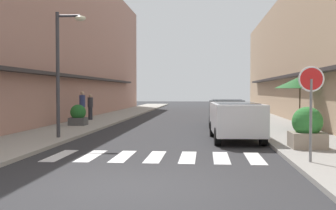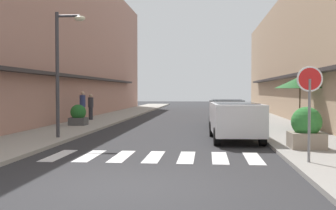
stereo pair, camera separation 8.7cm
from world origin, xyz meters
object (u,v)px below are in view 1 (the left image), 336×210
at_px(pedestrian_walking_near, 90,106).
at_px(parked_car_mid, 227,110).
at_px(cafe_umbrella, 300,83).
at_px(street_lamp, 63,60).
at_px(pedestrian_walking_far, 82,106).
at_px(round_street_sign, 311,89).
at_px(planter_midblock, 78,115).
at_px(parked_car_near, 236,117).
at_px(planter_corner, 307,129).

bearing_deg(pedestrian_walking_near, parked_car_mid, -81.16).
relative_size(parked_car_mid, cafe_umbrella, 1.66).
xyz_separation_m(street_lamp, pedestrian_walking_near, (-1.68, 9.74, -2.15)).
bearing_deg(street_lamp, pedestrian_walking_far, 101.74).
bearing_deg(round_street_sign, planter_midblock, 131.66).
distance_m(parked_car_near, parked_car_mid, 6.44).
xyz_separation_m(planter_midblock, pedestrian_walking_near, (-0.51, 4.12, 0.32)).
relative_size(round_street_sign, pedestrian_walking_near, 1.51).
distance_m(parked_car_mid, planter_corner, 9.30).
relative_size(planter_corner, pedestrian_walking_far, 0.73).
relative_size(parked_car_near, street_lamp, 0.92).
height_order(planter_midblock, pedestrian_walking_near, pedestrian_walking_near).
relative_size(cafe_umbrella, pedestrian_walking_near, 1.54).
relative_size(parked_car_mid, street_lamp, 0.85).
xyz_separation_m(round_street_sign, cafe_umbrella, (1.78, 9.17, 0.33)).
height_order(planter_corner, pedestrian_walking_far, pedestrian_walking_far).
bearing_deg(pedestrian_walking_far, planter_corner, 60.00).
xyz_separation_m(planter_corner, pedestrian_walking_far, (-10.35, 10.14, 0.35)).
height_order(parked_car_near, pedestrian_walking_near, pedestrian_walking_near).
distance_m(street_lamp, cafe_umbrella, 10.85).
bearing_deg(parked_car_mid, cafe_umbrella, -38.10).
bearing_deg(street_lamp, planter_midblock, 101.79).
xyz_separation_m(parked_car_mid, cafe_umbrella, (3.27, -2.56, 1.39)).
distance_m(street_lamp, pedestrian_walking_near, 10.11).
distance_m(pedestrian_walking_near, pedestrian_walking_far, 1.79).
height_order(planter_corner, planter_midblock, planter_corner).
xyz_separation_m(street_lamp, cafe_umbrella, (9.92, 4.32, -0.80)).
distance_m(parked_car_mid, pedestrian_walking_near, 8.80).
distance_m(round_street_sign, street_lamp, 9.54).
bearing_deg(pedestrian_walking_far, street_lamp, 26.14).
bearing_deg(pedestrian_walking_near, planter_corner, -111.22).
distance_m(parked_car_near, planter_corner, 3.34).
distance_m(planter_corner, pedestrian_walking_far, 14.49).
xyz_separation_m(parked_car_mid, street_lamp, (-6.65, -6.88, 2.19)).
bearing_deg(cafe_umbrella, parked_car_mid, 141.90).
bearing_deg(round_street_sign, parked_car_near, 105.73).
bearing_deg(round_street_sign, street_lamp, 149.23).
distance_m(planter_midblock, pedestrian_walking_near, 4.16).
bearing_deg(street_lamp, planter_corner, -14.12).
xyz_separation_m(street_lamp, pedestrian_walking_far, (-1.65, 7.95, -2.04)).
relative_size(parked_car_near, parked_car_mid, 1.08).
distance_m(parked_car_near, street_lamp, 7.01).
height_order(street_lamp, pedestrian_walking_near, street_lamp).
distance_m(parked_car_near, planter_midblock, 9.38).
relative_size(street_lamp, pedestrian_walking_near, 3.01).
bearing_deg(pedestrian_walking_near, parked_car_near, -110.38).
distance_m(round_street_sign, cafe_umbrella, 9.35).
xyz_separation_m(round_street_sign, pedestrian_walking_near, (-9.82, 14.58, -1.02)).
xyz_separation_m(cafe_umbrella, pedestrian_walking_near, (-11.60, 5.42, -1.35)).
relative_size(planter_midblock, pedestrian_walking_near, 0.68).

